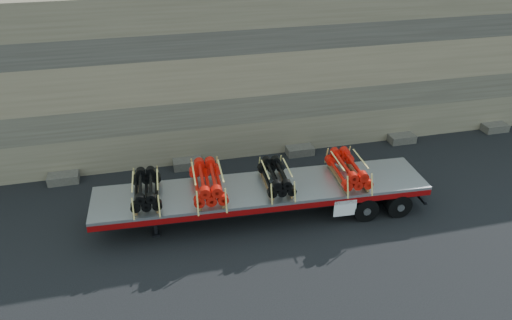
{
  "coord_description": "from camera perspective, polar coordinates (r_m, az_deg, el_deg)",
  "views": [
    {
      "loc": [
        -4.67,
        -13.93,
        10.4
      ],
      "look_at": [
        -0.69,
        1.98,
        1.48
      ],
      "focal_mm": 35.0,
      "sensor_mm": 36.0,
      "label": 1
    }
  ],
  "objects": [
    {
      "name": "ground",
      "position": [
        18.0,
        3.68,
        -6.81
      ],
      "size": [
        120.0,
        120.0,
        0.0
      ],
      "primitive_type": "plane",
      "color": "black",
      "rests_on": "ground"
    },
    {
      "name": "rock_wall",
      "position": [
        22.07,
        -1.13,
        10.32
      ],
      "size": [
        44.0,
        3.0,
        7.0
      ],
      "primitive_type": "cube",
      "color": "#7A6B54",
      "rests_on": "ground"
    },
    {
      "name": "trailer",
      "position": [
        17.89,
        0.71,
        -4.71
      ],
      "size": [
        11.86,
        2.9,
        1.18
      ],
      "primitive_type": null,
      "rotation": [
        0.0,
        0.0,
        -0.06
      ],
      "color": "#AFB2B7",
      "rests_on": "ground"
    },
    {
      "name": "bundle_front",
      "position": [
        17.16,
        -12.44,
        -3.36
      ],
      "size": [
        1.1,
        2.03,
        0.7
      ],
      "primitive_type": null,
      "rotation": [
        0.0,
        0.0,
        -0.06
      ],
      "color": "black",
      "rests_on": "trailer"
    },
    {
      "name": "bundle_midfront",
      "position": [
        17.14,
        -5.52,
        -2.6
      ],
      "size": [
        1.24,
        2.3,
        0.8
      ],
      "primitive_type": null,
      "rotation": [
        0.0,
        0.0,
        -0.06
      ],
      "color": "red",
      "rests_on": "trailer"
    },
    {
      "name": "bundle_midrear",
      "position": [
        17.49,
        2.32,
        -1.99
      ],
      "size": [
        1.07,
        1.99,
        0.69
      ],
      "primitive_type": null,
      "rotation": [
        0.0,
        0.0,
        -0.06
      ],
      "color": "black",
      "rests_on": "trailer"
    },
    {
      "name": "bundle_rear",
      "position": [
        18.2,
        10.48,
        -1.07
      ],
      "size": [
        1.17,
        2.17,
        0.75
      ],
      "primitive_type": null,
      "rotation": [
        0.0,
        0.0,
        -0.06
      ],
      "color": "red",
      "rests_on": "trailer"
    }
  ]
}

